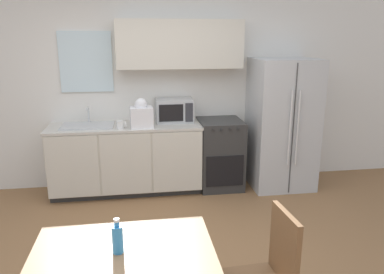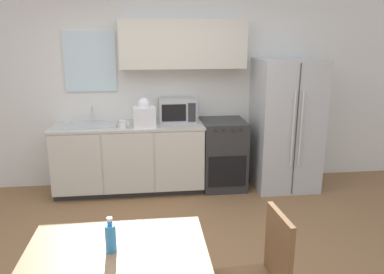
# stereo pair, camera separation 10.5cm
# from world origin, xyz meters

# --- Properties ---
(ground_plane) EXTENTS (12.00, 12.00, 0.00)m
(ground_plane) POSITION_xyz_m (0.00, 0.00, 0.00)
(ground_plane) COLOR olive
(wall_back) EXTENTS (12.00, 0.38, 2.70)m
(wall_back) POSITION_xyz_m (0.05, 2.07, 1.43)
(wall_back) COLOR silver
(wall_back) RESTS_ON ground_plane
(kitchen_counter) EXTENTS (1.92, 0.63, 0.90)m
(kitchen_counter) POSITION_xyz_m (-0.32, 1.76, 0.46)
(kitchen_counter) COLOR #333333
(kitchen_counter) RESTS_ON ground_plane
(oven_range) EXTENTS (0.57, 0.63, 0.92)m
(oven_range) POSITION_xyz_m (0.93, 1.76, 0.46)
(oven_range) COLOR #2D2D2D
(oven_range) RESTS_ON ground_plane
(refrigerator) EXTENTS (0.81, 0.77, 1.72)m
(refrigerator) POSITION_xyz_m (1.75, 1.70, 0.86)
(refrigerator) COLOR silver
(refrigerator) RESTS_ON ground_plane
(kitchen_sink) EXTENTS (0.64, 0.41, 0.22)m
(kitchen_sink) POSITION_xyz_m (-0.78, 1.76, 0.92)
(kitchen_sink) COLOR #B7BABC
(kitchen_sink) RESTS_ON kitchen_counter
(microwave) EXTENTS (0.48, 0.34, 0.30)m
(microwave) POSITION_xyz_m (0.33, 1.86, 1.05)
(microwave) COLOR #B7BABC
(microwave) RESTS_ON kitchen_counter
(coffee_mug) EXTENTS (0.12, 0.08, 0.10)m
(coffee_mug) POSITION_xyz_m (-0.36, 1.58, 0.95)
(coffee_mug) COLOR white
(coffee_mug) RESTS_ON kitchen_counter
(grocery_bag_0) EXTENTS (0.29, 0.25, 0.36)m
(grocery_bag_0) POSITION_xyz_m (-0.11, 1.61, 1.06)
(grocery_bag_0) COLOR white
(grocery_bag_0) RESTS_ON kitchen_counter
(dining_table) EXTENTS (1.11, 0.74, 0.73)m
(dining_table) POSITION_xyz_m (-0.28, -0.87, 0.62)
(dining_table) COLOR #997551
(dining_table) RESTS_ON ground_plane
(dining_chair_side) EXTENTS (0.42, 0.42, 0.93)m
(dining_chair_side) POSITION_xyz_m (0.66, -0.93, 0.54)
(dining_chair_side) COLOR brown
(dining_chair_side) RESTS_ON ground_plane
(drink_bottle) EXTENTS (0.07, 0.07, 0.22)m
(drink_bottle) POSITION_xyz_m (-0.31, -0.89, 0.82)
(drink_bottle) COLOR #338CD8
(drink_bottle) RESTS_ON dining_table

